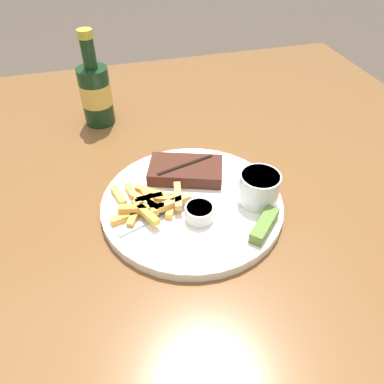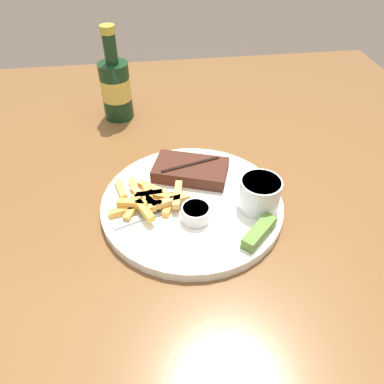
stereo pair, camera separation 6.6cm
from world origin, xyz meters
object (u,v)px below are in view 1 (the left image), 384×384
object	(u,v)px
fork_utensil	(150,220)
beer_bottle	(96,92)
dinner_plate	(192,204)
pickle_spear	(264,225)
steak_portion	(186,170)
dipping_sauce_cup	(199,212)
coleslaw_cup	(259,187)

from	to	relation	value
fork_utensil	beer_bottle	bearing A→B (deg)	77.72
dinner_plate	pickle_spear	xyz separation A→B (m)	(0.10, -0.10, 0.02)
steak_portion	dipping_sauce_cup	world-z (taller)	steak_portion
dinner_plate	steak_portion	bearing A→B (deg)	84.27
fork_utensil	beer_bottle	xyz separation A→B (m)	(-0.05, 0.38, 0.06)
pickle_spear	fork_utensil	bearing A→B (deg)	158.45
pickle_spear	coleslaw_cup	bearing A→B (deg)	75.63
dinner_plate	fork_utensil	world-z (taller)	fork_utensil
dinner_plate	coleslaw_cup	bearing A→B (deg)	-14.73
coleslaw_cup	fork_utensil	world-z (taller)	coleslaw_cup
steak_portion	beer_bottle	bearing A→B (deg)	116.85
dipping_sauce_cup	pickle_spear	size ratio (longest dim) A/B	0.69
pickle_spear	dinner_plate	bearing A→B (deg)	133.76
coleslaw_cup	dipping_sauce_cup	xyz separation A→B (m)	(-0.11, -0.02, -0.02)
pickle_spear	steak_portion	bearing A→B (deg)	117.26
dinner_plate	steak_portion	size ratio (longest dim) A/B	2.08
dipping_sauce_cup	pickle_spear	distance (m)	0.11
steak_portion	fork_utensil	world-z (taller)	steak_portion
dipping_sauce_cup	dinner_plate	bearing A→B (deg)	89.67
dinner_plate	fork_utensil	bearing A→B (deg)	-159.95
pickle_spear	beer_bottle	distance (m)	0.51
dipping_sauce_cup	beer_bottle	size ratio (longest dim) A/B	0.23
dipping_sauce_cup	beer_bottle	xyz separation A→B (m)	(-0.13, 0.40, 0.05)
steak_portion	dipping_sauce_cup	distance (m)	0.12
dipping_sauce_cup	coleslaw_cup	bearing A→B (deg)	8.40
dinner_plate	pickle_spear	distance (m)	0.14
dipping_sauce_cup	steak_portion	bearing A→B (deg)	86.39
steak_portion	pickle_spear	size ratio (longest dim) A/B	2.19
beer_bottle	fork_utensil	bearing A→B (deg)	-82.22
pickle_spear	fork_utensil	world-z (taller)	pickle_spear
steak_portion	beer_bottle	xyz separation A→B (m)	(-0.14, 0.28, 0.05)
dipping_sauce_cup	beer_bottle	bearing A→B (deg)	108.58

